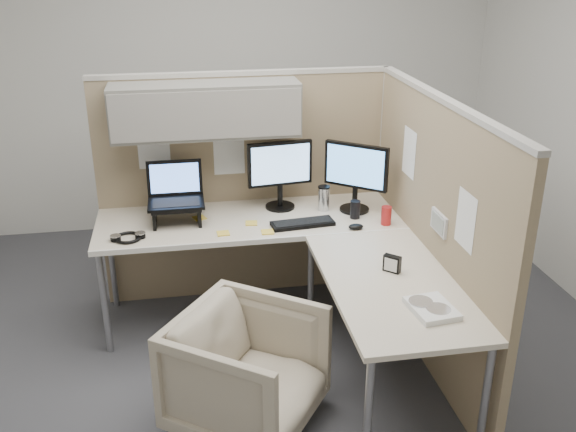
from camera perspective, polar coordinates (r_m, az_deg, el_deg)
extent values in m
plane|color=#3A3B40|center=(4.12, -0.79, -12.40)|extent=(4.50, 4.50, 0.00)
cube|color=#998364|center=(4.53, -3.91, 2.37)|extent=(2.00, 0.05, 1.60)
cube|color=#A8A399|center=(4.32, -4.20, 12.56)|extent=(2.00, 0.06, 0.03)
cube|color=slate|center=(4.20, -7.35, 9.41)|extent=(1.20, 0.34, 0.34)
cube|color=gray|center=(4.03, -7.21, 8.85)|extent=(1.18, 0.01, 0.30)
plane|color=white|center=(4.38, -11.86, 6.03)|extent=(0.26, 0.00, 0.26)
plane|color=white|center=(4.41, -5.26, 5.58)|extent=(0.26, 0.00, 0.26)
cube|color=#998364|center=(3.87, 12.68, -1.87)|extent=(0.05, 2.00, 1.60)
cube|color=#A8A399|center=(3.61, 13.79, 9.97)|extent=(0.06, 2.00, 0.03)
cube|color=#A8A399|center=(4.73, 8.22, 3.08)|extent=(0.06, 0.06, 1.60)
cube|color=silver|center=(3.67, 13.35, -0.58)|extent=(0.02, 0.20, 0.12)
cube|color=gray|center=(3.66, 13.15, -0.60)|extent=(0.00, 0.16, 0.09)
plane|color=white|center=(4.07, 10.72, 5.55)|extent=(0.00, 0.26, 0.26)
plane|color=white|center=(3.36, 15.50, -0.38)|extent=(0.00, 0.26, 0.26)
cube|color=beige|center=(4.23, -3.34, -0.39)|extent=(2.00, 0.68, 0.03)
cube|color=beige|center=(3.49, 9.14, -5.95)|extent=(0.68, 1.30, 0.03)
cube|color=white|center=(3.92, -2.75, -2.29)|extent=(2.00, 0.02, 0.03)
cylinder|color=gray|center=(4.15, -15.99, -7.45)|extent=(0.04, 0.04, 0.70)
cylinder|color=gray|center=(4.66, -15.39, -3.90)|extent=(0.04, 0.04, 0.70)
cylinder|color=gray|center=(3.15, 7.12, -17.49)|extent=(0.04, 0.04, 0.70)
cylinder|color=gray|center=(3.34, 17.08, -15.77)|extent=(0.04, 0.04, 0.70)
cylinder|color=gray|center=(4.19, 2.03, -6.19)|extent=(0.04, 0.04, 0.70)
imported|color=#BDB496|center=(3.45, -3.66, -13.16)|extent=(0.93, 0.94, 0.71)
cylinder|color=black|center=(4.39, -0.71, 0.86)|extent=(0.20, 0.20, 0.02)
cylinder|color=black|center=(4.36, -0.71, 1.87)|extent=(0.04, 0.04, 0.15)
cube|color=black|center=(4.28, -0.73, 4.68)|extent=(0.44, 0.09, 0.30)
cube|color=#8FBFF7|center=(4.27, -0.65, 4.60)|extent=(0.40, 0.05, 0.26)
cylinder|color=black|center=(4.37, 5.91, 0.61)|extent=(0.20, 0.20, 0.02)
cylinder|color=black|center=(4.34, 5.96, 1.63)|extent=(0.04, 0.04, 0.15)
cube|color=black|center=(4.26, 6.08, 4.45)|extent=(0.37, 0.30, 0.30)
cube|color=#549BE6|center=(4.24, 5.97, 4.38)|extent=(0.32, 0.25, 0.26)
cube|color=black|center=(4.17, -9.90, 0.91)|extent=(0.31, 0.25, 0.02)
cube|color=black|center=(4.19, -11.78, 0.08)|extent=(0.02, 0.23, 0.13)
cube|color=black|center=(4.19, -7.92, 0.34)|extent=(0.02, 0.23, 0.13)
cube|color=black|center=(4.16, -9.91, 1.13)|extent=(0.36, 0.25, 0.02)
cube|color=black|center=(4.26, -10.05, 3.39)|extent=(0.36, 0.06, 0.23)
cube|color=#598CF2|center=(4.25, -10.05, 3.34)|extent=(0.31, 0.04, 0.19)
cube|color=black|center=(4.11, 1.31, -0.67)|extent=(0.42, 0.18, 0.02)
ellipsoid|color=black|center=(4.07, 6.05, -0.95)|extent=(0.10, 0.06, 0.03)
cylinder|color=silver|center=(4.33, 3.20, 1.53)|extent=(0.08, 0.08, 0.16)
cylinder|color=black|center=(4.30, 3.22, 2.59)|extent=(0.08, 0.08, 0.01)
cylinder|color=#B21E1E|center=(4.15, 8.73, 0.04)|extent=(0.07, 0.07, 0.12)
cylinder|color=black|center=(4.22, 5.99, 0.59)|extent=(0.07, 0.07, 0.12)
cube|color=yellow|center=(4.25, -7.88, -0.16)|extent=(0.10, 0.10, 0.01)
cube|color=yellow|center=(4.01, -5.78, -1.54)|extent=(0.08, 0.08, 0.01)
cube|color=yellow|center=(4.01, -1.83, -1.42)|extent=(0.08, 0.08, 0.01)
cube|color=yellow|center=(4.14, -3.27, -0.63)|extent=(0.08, 0.08, 0.01)
torus|color=black|center=(4.03, -14.03, -1.87)|extent=(0.19, 0.19, 0.02)
cylinder|color=black|center=(4.03, -15.09, -1.91)|extent=(0.06, 0.06, 0.03)
cylinder|color=black|center=(4.03, -13.00, -1.68)|extent=(0.06, 0.06, 0.03)
cube|color=white|center=(3.24, 12.67, -8.04)|extent=(0.23, 0.27, 0.03)
cylinder|color=silver|center=(3.22, 13.22, -8.01)|extent=(0.12, 0.12, 0.00)
cylinder|color=silver|center=(3.26, 11.71, -7.41)|extent=(0.12, 0.12, 0.00)
cube|color=black|center=(3.56, 9.24, -4.20)|extent=(0.10, 0.09, 0.10)
cube|color=white|center=(3.55, 9.12, -4.32)|extent=(0.06, 0.05, 0.07)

